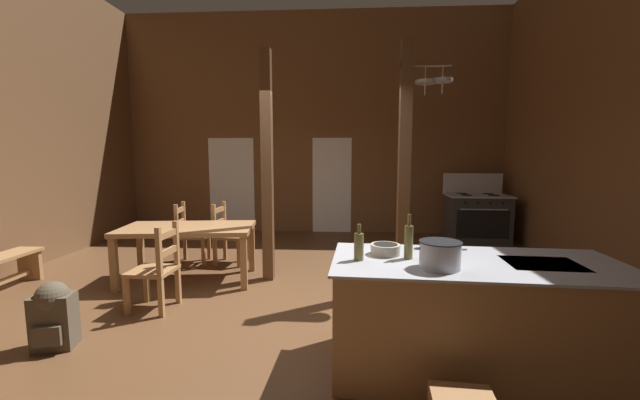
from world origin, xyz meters
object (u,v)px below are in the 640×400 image
at_px(ladderback_chair_near_window, 228,235).
at_px(backpack, 54,313).
at_px(kitchen_island, 473,317).
at_px(stove_range, 476,218).
at_px(stockpot_on_counter, 440,255).
at_px(ladderback_chair_at_table_end, 157,269).
at_px(mixing_bowl_on_counter, 385,249).
at_px(bottle_short_on_counter, 409,241).
at_px(ladderback_chair_by_post, 190,235).
at_px(dining_table, 188,233).
at_px(bottle_tall_on_counter, 359,246).

relative_size(ladderback_chair_near_window, backpack, 1.59).
xyz_separation_m(kitchen_island, stove_range, (1.56, 4.49, 0.04)).
bearing_deg(stockpot_on_counter, ladderback_chair_near_window, 129.36).
height_order(kitchen_island, ladderback_chair_near_window, ladderback_chair_near_window).
bearing_deg(ladderback_chair_at_table_end, mixing_bowl_on_counter, -20.10).
distance_m(ladderback_chair_near_window, bottle_short_on_counter, 3.64).
bearing_deg(ladderback_chair_near_window, ladderback_chair_by_post, -177.29).
distance_m(dining_table, ladderback_chair_near_window, 0.91).
height_order(stove_range, bottle_tall_on_counter, stove_range).
height_order(kitchen_island, ladderback_chair_at_table_end, ladderback_chair_at_table_end).
xyz_separation_m(ladderback_chair_near_window, ladderback_chair_by_post, (-0.60, -0.03, 0.00)).
relative_size(backpack, bottle_tall_on_counter, 2.14).
bearing_deg(ladderback_chair_by_post, kitchen_island, -39.37).
bearing_deg(ladderback_chair_at_table_end, ladderback_chair_near_window, 82.62).
bearing_deg(bottle_short_on_counter, mixing_bowl_on_counter, 145.12).
relative_size(dining_table, ladderback_chair_by_post, 1.89).
height_order(stove_range, ladderback_chair_by_post, stove_range).
xyz_separation_m(ladderback_chair_by_post, stockpot_on_counter, (3.06, -2.98, 0.53)).
relative_size(dining_table, bottle_short_on_counter, 5.16).
bearing_deg(dining_table, stockpot_on_counter, -38.23).
bearing_deg(kitchen_island, stove_range, 70.78).
relative_size(ladderback_chair_by_post, ladderback_chair_at_table_end, 1.00).
bearing_deg(stove_range, stockpot_on_counter, -111.94).
bearing_deg(ladderback_chair_at_table_end, kitchen_island, -18.61).
relative_size(ladderback_chair_at_table_end, bottle_tall_on_counter, 3.41).
height_order(kitchen_island, mixing_bowl_on_counter, mixing_bowl_on_counter).
bearing_deg(ladderback_chair_by_post, bottle_short_on_counter, -43.50).
height_order(stove_range, backpack, stove_range).
relative_size(ladderback_chair_at_table_end, bottle_short_on_counter, 2.74).
relative_size(dining_table, bottle_tall_on_counter, 6.44).
bearing_deg(bottle_short_on_counter, ladderback_chair_at_table_end, 158.82).
distance_m(mixing_bowl_on_counter, bottle_tall_on_counter, 0.29).
relative_size(ladderback_chair_at_table_end, stockpot_on_counter, 2.62).
bearing_deg(bottle_short_on_counter, bottle_tall_on_counter, -170.13).
relative_size(kitchen_island, ladderback_chair_at_table_end, 2.33).
distance_m(ladderback_chair_at_table_end, mixing_bowl_on_counter, 2.55).
relative_size(ladderback_chair_near_window, ladderback_chair_at_table_end, 1.00).
height_order(stockpot_on_counter, mixing_bowl_on_counter, stockpot_on_counter).
bearing_deg(ladderback_chair_near_window, mixing_bowl_on_counter, -51.31).
xyz_separation_m(backpack, bottle_tall_on_counter, (2.63, -0.18, 0.68)).
distance_m(mixing_bowl_on_counter, bottle_short_on_counter, 0.22).
height_order(ladderback_chair_at_table_end, backpack, ladderback_chair_at_table_end).
bearing_deg(kitchen_island, bottle_tall_on_counter, -178.34).
height_order(ladderback_chair_near_window, stockpot_on_counter, stockpot_on_counter).
xyz_separation_m(ladderback_chair_near_window, stockpot_on_counter, (2.47, -3.01, 0.53)).
bearing_deg(ladderback_chair_by_post, ladderback_chair_near_window, 2.71).
height_order(backpack, bottle_short_on_counter, bottle_short_on_counter).
height_order(backpack, bottle_tall_on_counter, bottle_tall_on_counter).
bearing_deg(dining_table, backpack, -103.88).
height_order(ladderback_chair_near_window, ladderback_chair_at_table_end, same).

